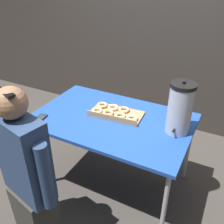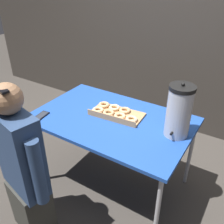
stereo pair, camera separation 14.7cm
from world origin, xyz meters
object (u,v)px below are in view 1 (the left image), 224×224
(donut_box, at_px, (115,113))
(cell_phone, at_px, (40,119))
(coffee_urn, at_px, (180,108))
(person_seated, at_px, (27,175))

(donut_box, height_order, cell_phone, donut_box)
(donut_box, bearing_deg, cell_phone, -149.80)
(donut_box, relative_size, cell_phone, 3.02)
(coffee_urn, distance_m, cell_phone, 1.10)
(cell_phone, bearing_deg, coffee_urn, 10.74)
(cell_phone, xyz_separation_m, person_seated, (0.25, -0.43, -0.12))
(coffee_urn, distance_m, person_seated, 1.14)
(coffee_urn, relative_size, cell_phone, 2.77)
(donut_box, height_order, coffee_urn, coffee_urn)
(person_seated, bearing_deg, donut_box, -95.43)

